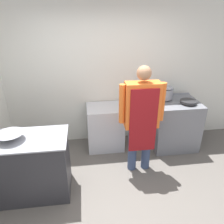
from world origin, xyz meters
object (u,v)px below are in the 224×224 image
(person_cook, at_px, (142,114))
(mixing_bowl, at_px, (10,137))
(fridge_unit, at_px, (105,127))
(saute_pan, at_px, (188,102))
(stock_pot, at_px, (165,92))
(stove, at_px, (173,124))

(person_cook, relative_size, mixing_bowl, 4.95)
(fridge_unit, distance_m, person_cook, 1.06)
(person_cook, relative_size, saute_pan, 6.08)
(fridge_unit, height_order, stock_pot, stock_pot)
(person_cook, height_order, saute_pan, person_cook)
(fridge_unit, xyz_separation_m, person_cook, (0.48, -0.74, 0.59))
(person_cook, xyz_separation_m, stock_pot, (0.64, 0.76, 0.05))
(stove, height_order, fridge_unit, stove)
(mixing_bowl, xyz_separation_m, saute_pan, (2.80, 0.82, -0.00))
(fridge_unit, relative_size, stock_pot, 2.89)
(fridge_unit, bearing_deg, stock_pot, 0.92)
(stove, bearing_deg, fridge_unit, 175.05)
(fridge_unit, bearing_deg, saute_pan, -9.34)
(stock_pot, xyz_separation_m, saute_pan, (0.35, -0.26, -0.10))
(mixing_bowl, bearing_deg, stock_pot, 23.78)
(saute_pan, bearing_deg, stock_pot, 143.49)
(mixing_bowl, height_order, stock_pot, stock_pot)
(stove, distance_m, fridge_unit, 1.31)
(fridge_unit, distance_m, saute_pan, 1.58)
(mixing_bowl, bearing_deg, saute_pan, 16.32)
(stock_pot, bearing_deg, mixing_bowl, -156.22)
(stove, height_order, mixing_bowl, mixing_bowl)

